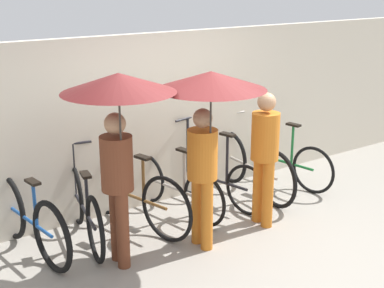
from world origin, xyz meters
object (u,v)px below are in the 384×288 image
(parked_bicycle_3, at_px, (173,186))
(parked_bicycle_5, at_px, (252,166))
(pedestrian_center, at_px, (208,107))
(parked_bicycle_1, at_px, (85,209))
(parked_bicycle_6, at_px, (279,159))
(pedestrian_leading, at_px, (118,115))
(parked_bicycle_4, at_px, (215,178))
(parked_bicycle_0, at_px, (29,219))
(pedestrian_trailing, at_px, (265,150))
(parked_bicycle_2, at_px, (132,195))

(parked_bicycle_3, xyz_separation_m, parked_bicycle_5, (1.20, -0.08, 0.04))
(parked_bicycle_3, height_order, pedestrian_center, pedestrian_center)
(parked_bicycle_1, xyz_separation_m, parked_bicycle_6, (2.99, 0.07, -0.02))
(pedestrian_leading, bearing_deg, pedestrian_center, 175.70)
(parked_bicycle_1, height_order, parked_bicycle_4, parked_bicycle_4)
(parked_bicycle_0, bearing_deg, parked_bicycle_5, -99.03)
(pedestrian_center, bearing_deg, parked_bicycle_6, -152.05)
(parked_bicycle_5, distance_m, pedestrian_trailing, 1.07)
(parked_bicycle_0, xyz_separation_m, pedestrian_trailing, (2.50, -0.86, 0.54))
(parked_bicycle_4, bearing_deg, pedestrian_leading, 100.56)
(pedestrian_trailing, bearing_deg, pedestrian_center, 12.31)
(parked_bicycle_4, distance_m, pedestrian_leading, 2.25)
(parked_bicycle_1, bearing_deg, parked_bicycle_2, -77.83)
(parked_bicycle_3, distance_m, parked_bicycle_4, 0.60)
(parked_bicycle_0, relative_size, pedestrian_center, 0.89)
(parked_bicycle_1, height_order, parked_bicycle_2, parked_bicycle_2)
(parked_bicycle_1, distance_m, parked_bicycle_3, 1.20)
(parked_bicycle_4, relative_size, pedestrian_center, 0.83)
(parked_bicycle_2, relative_size, parked_bicycle_3, 1.09)
(parked_bicycle_2, relative_size, parked_bicycle_4, 1.13)
(parked_bicycle_2, xyz_separation_m, parked_bicycle_4, (1.20, -0.02, -0.04))
(parked_bicycle_1, height_order, pedestrian_center, pedestrian_center)
(parked_bicycle_0, distance_m, parked_bicycle_6, 3.59)
(parked_bicycle_0, relative_size, parked_bicycle_2, 0.95)
(pedestrian_center, bearing_deg, parked_bicycle_5, -145.76)
(parked_bicycle_5, distance_m, parked_bicycle_6, 0.61)
(parked_bicycle_4, xyz_separation_m, pedestrian_leading, (-1.72, -0.76, 1.24))
(pedestrian_center, xyz_separation_m, pedestrian_trailing, (0.91, 0.14, -0.65))
(parked_bicycle_0, height_order, pedestrian_center, pedestrian_center)
(pedestrian_center, bearing_deg, parked_bicycle_1, -42.43)
(parked_bicycle_2, xyz_separation_m, parked_bicycle_3, (0.60, 0.05, -0.04))
(parked_bicycle_5, relative_size, pedestrian_trailing, 1.11)
(pedestrian_leading, distance_m, pedestrian_trailing, 1.94)
(parked_bicycle_1, distance_m, parked_bicycle_5, 2.39)
(parked_bicycle_2, distance_m, parked_bicycle_6, 2.40)
(pedestrian_leading, bearing_deg, parked_bicycle_2, -117.62)
(pedestrian_center, distance_m, pedestrian_trailing, 1.12)
(pedestrian_leading, bearing_deg, parked_bicycle_6, -157.68)
(pedestrian_leading, height_order, pedestrian_center, pedestrian_leading)
(parked_bicycle_5, bearing_deg, parked_bicycle_0, 92.03)
(parked_bicycle_5, height_order, pedestrian_leading, pedestrian_leading)
(parked_bicycle_1, height_order, parked_bicycle_3, parked_bicycle_3)
(parked_bicycle_6, distance_m, pedestrian_center, 2.55)
(parked_bicycle_5, height_order, pedestrian_center, pedestrian_center)
(parked_bicycle_0, xyz_separation_m, parked_bicycle_4, (2.39, -0.07, -0.03))
(parked_bicycle_0, bearing_deg, parked_bicycle_2, -99.75)
(parked_bicycle_3, xyz_separation_m, pedestrian_trailing, (0.70, -0.85, 0.57))
(parked_bicycle_0, bearing_deg, pedestrian_leading, -148.21)
(parked_bicycle_3, bearing_deg, parked_bicycle_6, -100.31)
(pedestrian_leading, bearing_deg, parked_bicycle_3, -137.47)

